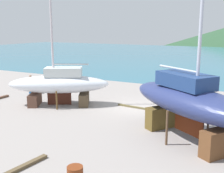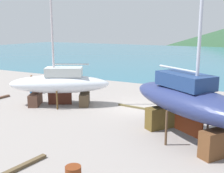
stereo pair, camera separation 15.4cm
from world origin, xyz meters
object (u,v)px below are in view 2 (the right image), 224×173
(sailboat_small_center, at_px, (60,84))
(sailboat_far_slipway, at_px, (189,102))
(barrel_ochre, at_px, (172,104))
(worker, at_px, (32,84))

(sailboat_small_center, relative_size, sailboat_far_slipway, 0.95)
(sailboat_far_slipway, xyz_separation_m, barrel_ochre, (-2.35, 5.25, -1.69))
(sailboat_small_center, xyz_separation_m, sailboat_far_slipway, (10.24, -2.33, 0.42))
(worker, relative_size, barrel_ochre, 2.12)
(worker, height_order, barrel_ochre, worker)
(worker, distance_m, barrel_ochre, 12.62)
(sailboat_small_center, height_order, worker, sailboat_small_center)
(sailboat_small_center, relative_size, barrel_ochre, 14.72)
(sailboat_far_slipway, bearing_deg, worker, -161.46)
(sailboat_far_slipway, height_order, barrel_ochre, sailboat_far_slipway)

